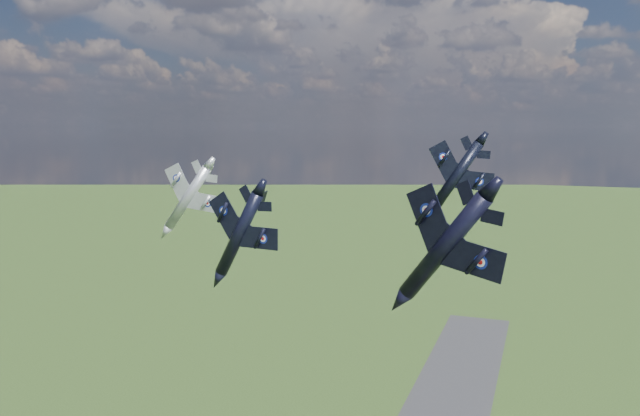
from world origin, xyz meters
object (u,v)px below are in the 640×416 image
at_px(jet_right_navy, 444,247).
at_px(jet_left_silver, 188,198).
at_px(jet_high_navy, 456,177).
at_px(jet_lead_navy, 239,234).

height_order(jet_right_navy, jet_left_silver, jet_right_navy).
relative_size(jet_right_navy, jet_high_navy, 0.85).
bearing_deg(jet_lead_navy, jet_high_navy, 52.86).
height_order(jet_lead_navy, jet_right_navy, jet_right_navy).
relative_size(jet_right_navy, jet_left_silver, 0.93).
xyz_separation_m(jet_lead_navy, jet_high_navy, (22.21, 24.05, 5.63)).
relative_size(jet_high_navy, jet_left_silver, 1.09).
bearing_deg(jet_high_navy, jet_right_navy, -100.82).
relative_size(jet_lead_navy, jet_left_silver, 1.08).
distance_m(jet_high_navy, jet_left_silver, 38.16).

